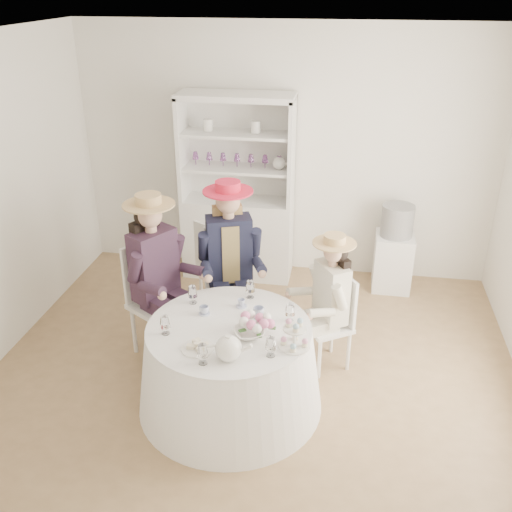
# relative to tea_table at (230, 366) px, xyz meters

# --- Properties ---
(ground) EXTENTS (4.50, 4.50, 0.00)m
(ground) POSITION_rel_tea_table_xyz_m (0.11, 0.45, -0.36)
(ground) COLOR olive
(ground) RESTS_ON ground
(ceiling) EXTENTS (4.50, 4.50, 0.00)m
(ceiling) POSITION_rel_tea_table_xyz_m (0.11, 0.45, 2.34)
(ceiling) COLOR white
(ceiling) RESTS_ON wall_back
(wall_back) EXTENTS (4.50, 0.00, 4.50)m
(wall_back) POSITION_rel_tea_table_xyz_m (0.11, 2.45, 0.99)
(wall_back) COLOR silver
(wall_back) RESTS_ON ground
(wall_front) EXTENTS (4.50, 0.00, 4.50)m
(wall_front) POSITION_rel_tea_table_xyz_m (0.11, -1.55, 0.99)
(wall_front) COLOR silver
(wall_front) RESTS_ON ground
(tea_table) EXTENTS (1.45, 1.45, 0.72)m
(tea_table) POSITION_rel_tea_table_xyz_m (0.00, 0.00, 0.00)
(tea_table) COLOR white
(tea_table) RESTS_ON ground
(hutch) EXTENTS (1.33, 0.79, 2.02)m
(hutch) POSITION_rel_tea_table_xyz_m (-0.36, 2.22, 0.36)
(hutch) COLOR silver
(hutch) RESTS_ON ground
(side_table) EXTENTS (0.40, 0.40, 0.62)m
(side_table) POSITION_rel_tea_table_xyz_m (1.34, 2.14, -0.05)
(side_table) COLOR silver
(side_table) RESTS_ON ground
(hatbox) EXTENTS (0.40, 0.40, 0.34)m
(hatbox) POSITION_rel_tea_table_xyz_m (1.34, 2.14, 0.43)
(hatbox) COLOR black
(hatbox) RESTS_ON side_table
(guest_left) EXTENTS (0.64, 0.60, 1.51)m
(guest_left) POSITION_rel_tea_table_xyz_m (-0.75, 0.58, 0.49)
(guest_left) COLOR silver
(guest_left) RESTS_ON ground
(guest_mid) EXTENTS (0.58, 0.63, 1.53)m
(guest_mid) POSITION_rel_tea_table_xyz_m (-0.19, 0.93, 0.51)
(guest_mid) COLOR silver
(guest_mid) RESTS_ON ground
(guest_right) EXTENTS (0.53, 0.50, 1.24)m
(guest_right) POSITION_rel_tea_table_xyz_m (0.71, 0.63, 0.35)
(guest_right) COLOR silver
(guest_right) RESTS_ON ground
(spare_chair) EXTENTS (0.53, 0.53, 0.93)m
(spare_chair) POSITION_rel_tea_table_xyz_m (-0.44, 1.46, 0.15)
(spare_chair) COLOR silver
(spare_chair) RESTS_ON ground
(teacup_a) EXTENTS (0.09, 0.09, 0.06)m
(teacup_a) POSITION_rel_tea_table_xyz_m (-0.23, 0.15, 0.39)
(teacup_a) COLOR white
(teacup_a) RESTS_ON tea_table
(teacup_b) EXTENTS (0.08, 0.08, 0.06)m
(teacup_b) POSITION_rel_tea_table_xyz_m (0.04, 0.30, 0.39)
(teacup_b) COLOR white
(teacup_b) RESTS_ON tea_table
(teacup_c) EXTENTS (0.11, 0.11, 0.07)m
(teacup_c) POSITION_rel_tea_table_xyz_m (0.20, 0.19, 0.40)
(teacup_c) COLOR white
(teacup_c) RESTS_ON tea_table
(flower_bowl) EXTENTS (0.29, 0.29, 0.05)m
(flower_bowl) POSITION_rel_tea_table_xyz_m (0.17, -0.10, 0.39)
(flower_bowl) COLOR white
(flower_bowl) RESTS_ON tea_table
(flower_arrangement) EXTENTS (0.20, 0.20, 0.07)m
(flower_arrangement) POSITION_rel_tea_table_xyz_m (0.22, -0.04, 0.46)
(flower_arrangement) COLOR pink
(flower_arrangement) RESTS_ON tea_table
(table_teapot) EXTENTS (0.26, 0.19, 0.20)m
(table_teapot) POSITION_rel_tea_table_xyz_m (0.08, -0.38, 0.44)
(table_teapot) COLOR white
(table_teapot) RESTS_ON tea_table
(sandwich_plate) EXTENTS (0.23, 0.23, 0.05)m
(sandwich_plate) POSITION_rel_tea_table_xyz_m (-0.16, -0.31, 0.37)
(sandwich_plate) COLOR white
(sandwich_plate) RESTS_ON tea_table
(cupcake_stand) EXTENTS (0.23, 0.23, 0.21)m
(cupcake_stand) POSITION_rel_tea_table_xyz_m (0.51, -0.17, 0.44)
(cupcake_stand) COLOR white
(cupcake_stand) RESTS_ON tea_table
(stemware_set) EXTENTS (0.96, 1.00, 0.15)m
(stemware_set) POSITION_rel_tea_table_xyz_m (0.00, 0.00, 0.44)
(stemware_set) COLOR white
(stemware_set) RESTS_ON tea_table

